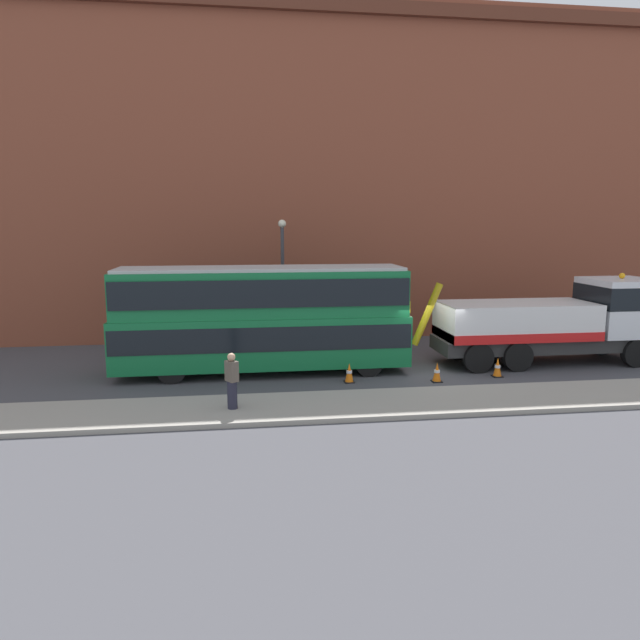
# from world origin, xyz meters

# --- Properties ---
(ground_plane) EXTENTS (120.00, 120.00, 0.00)m
(ground_plane) POSITION_xyz_m (0.00, 0.00, 0.00)
(ground_plane) COLOR #424247
(near_kerb) EXTENTS (60.00, 2.80, 0.15)m
(near_kerb) POSITION_xyz_m (0.00, -4.20, 0.07)
(near_kerb) COLOR gray
(near_kerb) RESTS_ON ground_plane
(building_facade) EXTENTS (60.00, 1.50, 16.00)m
(building_facade) POSITION_xyz_m (0.00, 7.21, 8.07)
(building_facade) COLOR brown
(building_facade) RESTS_ON ground_plane
(recovery_tow_truck) EXTENTS (10.14, 2.66, 3.67)m
(recovery_tow_truck) POSITION_xyz_m (5.71, 0.42, 1.76)
(recovery_tow_truck) COLOR #2D2D2D
(recovery_tow_truck) RESTS_ON ground_plane
(double_decker_bus) EXTENTS (11.05, 2.56, 4.06)m
(double_decker_bus) POSITION_xyz_m (-6.23, 0.42, 2.23)
(double_decker_bus) COLOR #146B38
(double_decker_bus) RESTS_ON ground_plane
(pedestrian_onlooker) EXTENTS (0.43, 0.48, 1.71)m
(pedestrian_onlooker) POSITION_xyz_m (-7.33, -4.28, 0.99)
(pedestrian_onlooker) COLOR #232333
(pedestrian_onlooker) RESTS_ON near_kerb
(traffic_cone_near_bus) EXTENTS (0.36, 0.36, 0.72)m
(traffic_cone_near_bus) POSITION_xyz_m (-3.21, -1.40, 0.34)
(traffic_cone_near_bus) COLOR orange
(traffic_cone_near_bus) RESTS_ON ground_plane
(traffic_cone_midway) EXTENTS (0.36, 0.36, 0.72)m
(traffic_cone_midway) POSITION_xyz_m (-0.06, -1.75, 0.34)
(traffic_cone_midway) COLOR orange
(traffic_cone_midway) RESTS_ON ground_plane
(traffic_cone_near_truck) EXTENTS (0.36, 0.36, 0.72)m
(traffic_cone_near_truck) POSITION_xyz_m (2.42, -1.38, 0.34)
(traffic_cone_near_truck) COLOR orange
(traffic_cone_near_truck) RESTS_ON ground_plane
(street_lamp) EXTENTS (0.36, 0.36, 5.83)m
(street_lamp) POSITION_xyz_m (-5.12, 5.02, 3.47)
(street_lamp) COLOR #38383D
(street_lamp) RESTS_ON ground_plane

